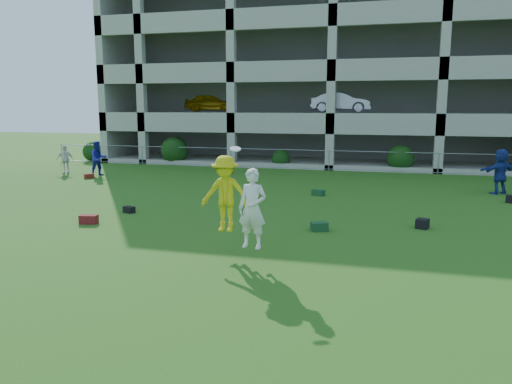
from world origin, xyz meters
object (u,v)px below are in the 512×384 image
(frisbee_contest, at_px, (232,197))
(bystander_d, at_px, (500,171))
(parking_garage, at_px, (345,74))
(bystander_a, at_px, (98,159))
(bystander_b, at_px, (65,159))
(crate_d, at_px, (422,224))

(frisbee_contest, bearing_deg, bystander_d, 54.34)
(frisbee_contest, xyz_separation_m, parking_garage, (0.27, 26.17, 4.51))
(bystander_a, distance_m, bystander_b, 2.33)
(bystander_d, xyz_separation_m, frisbee_contest, (-8.27, -11.53, 0.54))
(bystander_a, height_order, parking_garage, parking_garage)
(crate_d, distance_m, parking_garage, 23.13)
(bystander_b, bearing_deg, crate_d, -39.26)
(bystander_b, relative_size, frisbee_contest, 0.66)
(bystander_a, relative_size, bystander_b, 1.19)
(crate_d, xyz_separation_m, parking_garage, (-4.50, 21.92, 5.86))
(bystander_b, relative_size, parking_garage, 0.05)
(bystander_b, xyz_separation_m, parking_garage, (13.98, 13.86, 5.23))
(frisbee_contest, bearing_deg, parking_garage, 89.41)
(bystander_a, distance_m, frisbee_contest, 16.56)
(bystander_b, height_order, frisbee_contest, frisbee_contest)
(bystander_d, xyz_separation_m, crate_d, (-3.50, -7.28, -0.82))
(parking_garage, bearing_deg, bystander_b, -135.24)
(crate_d, bearing_deg, bystander_b, 156.45)
(crate_d, height_order, parking_garage, parking_garage)
(bystander_a, distance_m, parking_garage, 19.05)
(crate_d, bearing_deg, frisbee_contest, -138.26)
(frisbee_contest, relative_size, parking_garage, 0.08)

